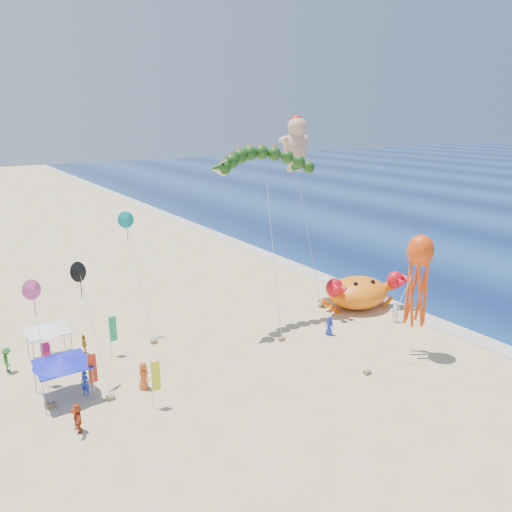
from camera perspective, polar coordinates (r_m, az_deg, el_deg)
The scene contains 11 objects.
ground at distance 40.76m, azimuth 3.95°, elevation -9.04°, with size 320.00×320.00×0.00m, color #D1B784.
foam_strip at distance 48.45m, azimuth 15.38°, elevation -5.44°, with size 320.00×320.00×0.00m, color silver.
crab_inflatable at distance 46.75m, azimuth 11.67°, elevation -3.99°, with size 7.87×6.06×3.45m.
dragon_kite at distance 40.47m, azimuth 0.92°, elevation 10.42°, with size 10.37×6.12×14.44m.
cherub_kite at distance 46.28m, azimuth 4.58°, elevation 12.83°, with size 2.26×5.08×17.08m.
octopus_kite at distance 37.39m, azimuth 18.04°, elevation -1.88°, with size 6.29×1.79×9.05m.
canopy_blue at distance 33.77m, azimuth -21.34°, elevation -11.13°, with size 3.44×3.44×2.71m.
canopy_white at distance 38.96m, azimuth -22.74°, elevation -7.62°, with size 3.06×3.06×2.71m.
feather_flags at distance 34.43m, azimuth -17.30°, elevation -10.99°, with size 5.53×8.20×3.20m.
beachgoers at distance 35.79m, azimuth -14.46°, elevation -11.73°, with size 29.75×10.96×1.86m.
small_kites at distance 35.40m, azimuth -18.84°, elevation -1.53°, with size 9.25×9.41×10.03m.
Camera 1 is at (-22.59, -29.26, 17.18)m, focal length 35.00 mm.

